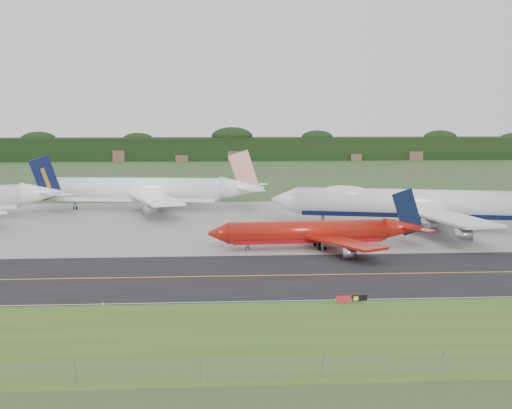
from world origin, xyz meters
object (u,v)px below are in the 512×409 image
at_px(jet_star_tail, 149,190).
at_px(taxiway_sign, 352,299).
at_px(jet_ba_747, 416,204).
at_px(jet_red_737, 320,232).

distance_m(jet_star_tail, taxiway_sign, 101.83).
xyz_separation_m(jet_ba_747, jet_red_737, (-24.80, -20.79, -2.57)).
bearing_deg(taxiway_sign, jet_red_737, 87.21).
bearing_deg(jet_red_737, jet_ba_747, 39.98).
height_order(jet_red_737, jet_star_tail, jet_star_tail).
xyz_separation_m(jet_red_737, taxiway_sign, (-1.98, -40.67, -2.14)).
relative_size(jet_red_737, jet_star_tail, 0.69).
bearing_deg(jet_ba_747, jet_star_tail, 150.92).
height_order(jet_ba_747, jet_red_737, jet_ba_747).
distance_m(jet_ba_747, taxiway_sign, 67.20).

